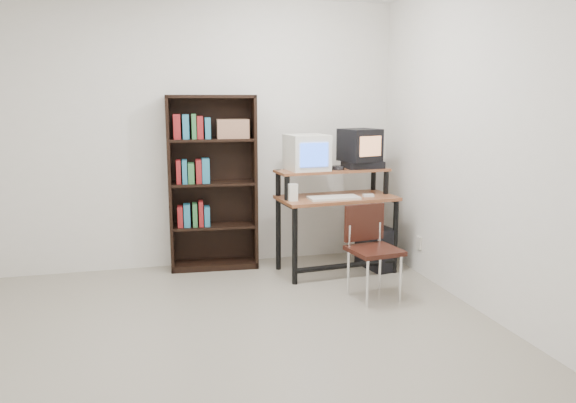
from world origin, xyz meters
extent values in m
cube|color=#A09785|center=(0.00, 0.00, -0.01)|extent=(4.00, 4.00, 0.01)
cube|color=white|center=(0.00, 2.00, 1.30)|extent=(4.00, 0.01, 2.60)
cube|color=white|center=(0.00, -2.00, 1.30)|extent=(4.00, 0.01, 2.60)
cube|color=white|center=(2.00, 0.00, 1.30)|extent=(0.01, 4.00, 2.60)
cube|color=brown|center=(1.25, 1.42, 0.72)|extent=(1.14, 0.64, 0.03)
cube|color=brown|center=(1.24, 1.53, 0.97)|extent=(1.12, 0.42, 0.02)
cylinder|color=black|center=(0.76, 1.14, 0.36)|extent=(0.05, 0.05, 0.72)
cylinder|color=black|center=(1.78, 1.23, 0.36)|extent=(0.05, 0.05, 0.72)
cylinder|color=black|center=(0.72, 1.61, 0.49)|extent=(0.05, 0.05, 0.98)
cylinder|color=black|center=(1.74, 1.70, 0.49)|extent=(0.05, 0.05, 0.98)
cylinder|color=black|center=(1.27, 1.19, 0.12)|extent=(1.02, 0.13, 0.05)
cube|color=white|center=(0.99, 1.55, 1.14)|extent=(0.39, 0.39, 0.35)
cube|color=blue|center=(1.00, 1.36, 1.14)|extent=(0.27, 0.04, 0.22)
cube|color=black|center=(1.56, 1.55, 1.01)|extent=(0.37, 0.27, 0.08)
cube|color=black|center=(1.53, 1.56, 1.21)|extent=(0.41, 0.40, 0.31)
cube|color=tan|center=(1.57, 1.40, 1.21)|extent=(0.24, 0.08, 0.19)
cylinder|color=#26262B|center=(1.28, 1.48, 0.99)|extent=(0.14, 0.14, 0.05)
cube|color=white|center=(1.18, 1.31, 0.74)|extent=(0.47, 0.21, 0.03)
cube|color=black|center=(1.55, 1.33, 0.72)|extent=(0.26, 0.23, 0.01)
cube|color=white|center=(1.54, 1.34, 0.74)|extent=(0.11, 0.07, 0.03)
cube|color=white|center=(0.79, 1.31, 0.80)|extent=(0.08, 0.08, 0.17)
cube|color=black|center=(1.66, 1.42, 0.21)|extent=(0.28, 0.48, 0.42)
cube|color=black|center=(1.30, 0.62, 0.41)|extent=(0.44, 0.44, 0.04)
cube|color=black|center=(1.28, 0.80, 0.62)|extent=(0.37, 0.09, 0.31)
cylinder|color=silver|center=(1.17, 0.45, 0.20)|extent=(0.02, 0.02, 0.39)
cylinder|color=silver|center=(1.48, 0.49, 0.20)|extent=(0.02, 0.02, 0.39)
cylinder|color=silver|center=(1.13, 0.76, 0.20)|extent=(0.02, 0.02, 0.39)
cylinder|color=silver|center=(1.44, 0.80, 0.20)|extent=(0.02, 0.02, 0.39)
cube|color=black|center=(-0.28, 1.86, 0.84)|extent=(0.05, 0.28, 1.68)
cube|color=black|center=(0.53, 1.80, 0.84)|extent=(0.05, 0.28, 1.68)
cube|color=black|center=(0.14, 1.96, 0.84)|extent=(0.84, 0.08, 1.68)
cube|color=black|center=(0.13, 1.83, 1.67)|extent=(0.86, 0.34, 0.03)
cube|color=black|center=(0.13, 1.83, 0.03)|extent=(0.86, 0.34, 0.06)
cube|color=black|center=(0.13, 1.83, 0.42)|extent=(0.80, 0.32, 0.03)
cube|color=black|center=(0.13, 1.83, 0.84)|extent=(0.80, 0.32, 0.02)
cube|color=black|center=(0.13, 1.83, 1.26)|extent=(0.80, 0.32, 0.02)
cube|color=#94664B|center=(0.33, 1.82, 1.37)|extent=(0.31, 0.23, 0.18)
cube|color=beige|center=(1.99, 1.15, 0.30)|extent=(0.02, 0.08, 0.12)
camera|label=1|loc=(-0.52, -3.54, 1.67)|focal=35.00mm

